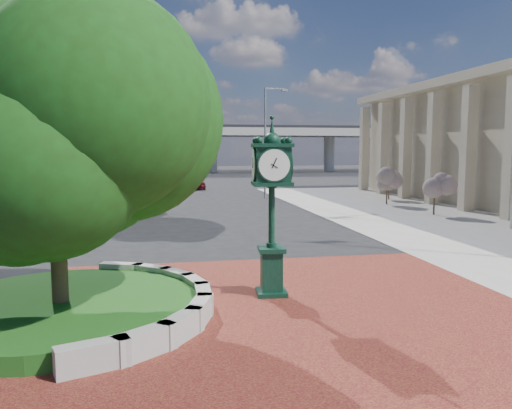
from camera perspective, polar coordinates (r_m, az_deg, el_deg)
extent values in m
plane|color=black|center=(12.43, 2.42, -11.50)|extent=(200.00, 200.00, 0.00)
cube|color=maroon|center=(11.51, 3.55, -12.89)|extent=(12.00, 12.00, 0.04)
cube|color=#9E9B93|center=(9.32, -18.12, -16.30)|extent=(1.29, 0.76, 0.54)
cube|color=#9E9B93|center=(9.68, -12.55, -15.27)|extent=(1.20, 1.04, 0.54)
cube|color=#9E9B93|center=(10.33, -8.56, -13.77)|extent=(1.00, 1.22, 0.54)
cube|color=#9E9B93|center=(11.17, -6.45, -12.16)|extent=(0.71, 1.30, 0.54)
cube|color=#9E9B93|center=(12.10, -6.07, -10.70)|extent=(0.35, 1.25, 0.54)
cube|color=#9E9B93|center=(13.01, -7.05, -9.49)|extent=(0.71, 1.30, 0.54)
cube|color=#9E9B93|center=(13.84, -9.07, -8.55)|extent=(1.00, 1.22, 0.54)
cube|color=#9E9B93|center=(14.52, -11.82, -7.90)|extent=(1.20, 1.04, 0.54)
cube|color=#9E9B93|center=(15.02, -15.07, -7.50)|extent=(1.29, 0.76, 0.54)
cylinder|color=#1B4614|center=(12.32, -21.37, -11.14)|extent=(6.10, 6.10, 0.40)
cube|color=#9E9B93|center=(81.62, -8.65, 8.18)|extent=(90.00, 12.00, 1.20)
cube|color=black|center=(81.65, -8.66, 8.74)|extent=(90.00, 12.00, 0.40)
cylinder|color=#9E9B93|center=(82.47, -19.13, 5.45)|extent=(1.80, 1.80, 6.00)
cylinder|color=#9E9B93|center=(81.90, -5.09, 5.77)|extent=(1.80, 1.80, 6.00)
cylinder|color=#9E9B93|center=(86.10, 8.35, 5.76)|extent=(1.80, 1.80, 6.00)
cylinder|color=#38281C|center=(12.09, -21.54, -7.13)|extent=(0.36, 0.36, 2.17)
sphere|color=#183D10|center=(11.77, -22.07, 5.50)|extent=(5.20, 5.20, 5.20)
cylinder|color=#38281C|center=(29.70, -12.99, 0.70)|extent=(0.36, 0.36, 1.92)
sphere|color=#183D10|center=(29.57, -13.10, 5.10)|extent=(4.40, 4.40, 4.40)
cube|color=black|center=(13.21, 1.77, -10.06)|extent=(0.83, 0.83, 0.15)
cube|color=black|center=(13.06, 1.78, -7.54)|extent=(0.57, 0.57, 1.06)
cube|color=black|center=(12.93, 1.79, -5.14)|extent=(0.73, 0.73, 0.12)
cylinder|color=black|center=(12.79, 1.80, -1.29)|extent=(0.16, 0.16, 1.64)
cube|color=black|center=(12.68, 1.82, 4.59)|extent=(0.94, 0.94, 0.87)
cylinder|color=white|center=(12.23, 2.10, 4.53)|extent=(0.77, 0.12, 0.77)
cylinder|color=white|center=(13.13, 1.57, 4.65)|extent=(0.77, 0.12, 0.77)
cylinder|color=white|center=(12.63, -0.22, 4.59)|extent=(0.12, 0.77, 0.77)
cylinder|color=white|center=(12.75, 3.85, 4.59)|extent=(0.12, 0.77, 0.77)
sphere|color=black|center=(12.68, 1.83, 7.29)|extent=(0.42, 0.42, 0.42)
cone|color=black|center=(12.69, 1.84, 8.73)|extent=(0.17, 0.17, 0.48)
imported|color=#500B12|center=(48.20, -7.02, 2.61)|extent=(1.95, 4.20, 1.39)
cylinder|color=slate|center=(38.43, 1.05, 6.93)|extent=(0.15, 0.15, 8.38)
cube|color=slate|center=(38.99, 2.26, 13.09)|extent=(1.68, 0.38, 0.11)
cube|color=slate|center=(39.25, 3.30, 12.90)|extent=(0.49, 0.30, 0.14)
cylinder|color=slate|center=(56.83, -8.61, 6.50)|extent=(0.14, 0.14, 8.03)
cube|color=slate|center=(56.78, -7.89, 10.57)|extent=(1.58, 0.60, 0.11)
cube|color=slate|center=(56.60, -7.17, 10.50)|extent=(0.49, 0.34, 0.13)
cylinder|color=#38281C|center=(30.51, 19.68, -0.05)|extent=(0.10, 0.10, 1.20)
sphere|color=#BE5F9F|center=(30.42, 19.75, 1.82)|extent=(1.20, 1.20, 1.20)
cylinder|color=#38281C|center=(35.26, 14.71, 0.93)|extent=(0.10, 0.10, 1.20)
sphere|color=#BE5F9F|center=(35.18, 14.76, 2.55)|extent=(1.20, 1.20, 1.20)
cylinder|color=#38281C|center=(38.77, 14.94, 1.40)|extent=(0.10, 0.10, 1.20)
sphere|color=#BE5F9F|center=(38.70, 14.98, 2.87)|extent=(1.20, 1.20, 1.20)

